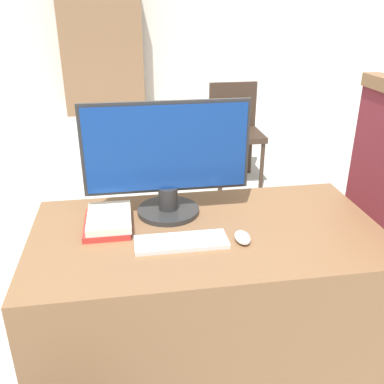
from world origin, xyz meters
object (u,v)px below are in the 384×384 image
at_px(mouse, 242,237).
at_px(keyboard, 181,242).
at_px(book_stack, 108,221).
at_px(far_chair, 235,126).
at_px(monitor, 167,159).

bearing_deg(mouse, keyboard, 175.78).
relative_size(keyboard, mouse, 3.58).
xyz_separation_m(book_stack, far_chair, (1.08, 2.22, -0.28)).
height_order(keyboard, book_stack, book_stack).
relative_size(keyboard, far_chair, 0.38).
bearing_deg(far_chair, keyboard, -151.75).
xyz_separation_m(monitor, far_chair, (0.84, 2.14, -0.49)).
distance_m(monitor, mouse, 0.42).
relative_size(monitor, keyboard, 1.95).
relative_size(keyboard, book_stack, 1.38).
distance_m(keyboard, mouse, 0.22).
bearing_deg(book_stack, keyboard, -33.83).
bearing_deg(mouse, monitor, 131.58).
relative_size(monitor, book_stack, 2.70).
bearing_deg(far_chair, monitor, -154.27).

